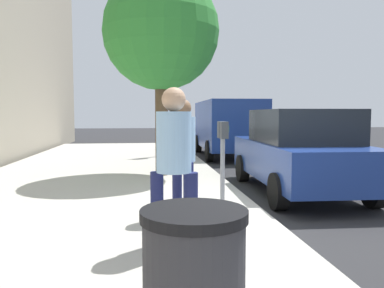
# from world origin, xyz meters

# --- Properties ---
(ground_plane) EXTENTS (80.00, 80.00, 0.00)m
(ground_plane) POSITION_xyz_m (0.00, 0.00, 0.00)
(ground_plane) COLOR #2B2B2D
(ground_plane) RESTS_ON ground
(sidewalk_slab) EXTENTS (28.00, 6.00, 0.15)m
(sidewalk_slab) POSITION_xyz_m (0.00, 3.00, 0.07)
(sidewalk_slab) COLOR #B7B2A8
(sidewalk_slab) RESTS_ON ground_plane
(parking_meter) EXTENTS (0.36, 0.12, 1.41)m
(parking_meter) POSITION_xyz_m (-0.46, 0.67, 1.17)
(parking_meter) COLOR gray
(parking_meter) RESTS_ON sidewalk_slab
(pedestrian_at_meter) EXTENTS (0.51, 0.38, 1.75)m
(pedestrian_at_meter) POSITION_xyz_m (-0.69, 1.32, 1.18)
(pedestrian_at_meter) COLOR #191E4C
(pedestrian_at_meter) RESTS_ON sidewalk_slab
(pedestrian_bystander) EXTENTS (0.40, 0.54, 1.82)m
(pedestrian_bystander) POSITION_xyz_m (-1.99, 1.55, 1.24)
(pedestrian_bystander) COLOR #191E4C
(pedestrian_bystander) RESTS_ON sidewalk_slab
(parked_sedan_near) EXTENTS (4.46, 2.09, 1.77)m
(parked_sedan_near) POSITION_xyz_m (1.39, -1.35, 0.89)
(parked_sedan_near) COLOR navy
(parked_sedan_near) RESTS_ON ground_plane
(parked_van_far) EXTENTS (5.25, 2.23, 2.18)m
(parked_van_far) POSITION_xyz_m (8.48, -1.35, 1.26)
(parked_van_far) COLOR navy
(parked_van_far) RESTS_ON ground_plane
(street_tree) EXTENTS (2.86, 2.86, 4.98)m
(street_tree) POSITION_xyz_m (3.28, 1.46, 3.67)
(street_tree) COLOR brown
(street_tree) RESTS_ON sidewalk_slab
(traffic_signal) EXTENTS (0.24, 0.44, 3.60)m
(traffic_signal) POSITION_xyz_m (7.78, 0.80, 2.58)
(traffic_signal) COLOR black
(traffic_signal) RESTS_ON sidewalk_slab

